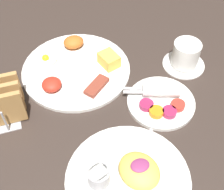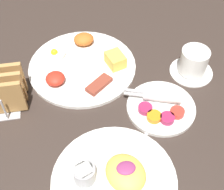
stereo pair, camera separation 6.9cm
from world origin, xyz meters
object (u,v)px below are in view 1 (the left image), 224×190
plate_foreground (128,176)px  toast_rack (2,102)px  coffee_cup (185,56)px  plate_condiments (161,101)px  plate_breakfast (76,67)px

plate_foreground → toast_rack: 0.35m
toast_rack → coffee_cup: (0.50, 0.03, -0.01)m
plate_condiments → coffee_cup: bearing=43.1°
toast_rack → coffee_cup: bearing=2.9°
plate_condiments → toast_rack: bearing=167.2°
plate_breakfast → plate_foreground: plate_foreground is taller
plate_foreground → coffee_cup: (0.27, 0.28, 0.02)m
coffee_cup → plate_breakfast: bearing=166.2°
plate_foreground → plate_breakfast: bearing=94.6°
plate_breakfast → plate_foreground: 0.36m
plate_breakfast → toast_rack: (-0.20, -0.10, 0.04)m
plate_breakfast → coffee_cup: coffee_cup is taller
plate_foreground → coffee_cup: bearing=46.5°
plate_condiments → plate_foreground: size_ratio=0.65×
toast_rack → plate_foreground: bearing=-48.2°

